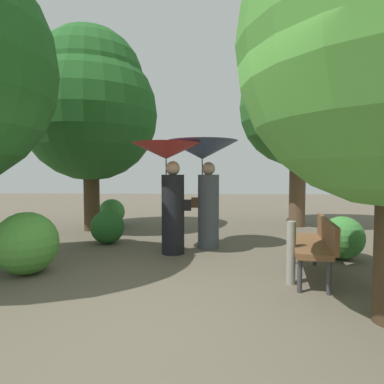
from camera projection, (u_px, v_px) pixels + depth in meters
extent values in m
plane|color=brown|center=(177.00, 314.00, 3.50)|extent=(40.00, 40.00, 0.00)
cylinder|color=black|center=(173.00, 214.00, 6.11)|extent=(0.41, 0.41, 1.44)
sphere|color=tan|center=(173.00, 168.00, 6.06)|extent=(0.26, 0.26, 0.26)
cylinder|color=#333338|center=(166.00, 181.00, 6.09)|extent=(0.02, 0.02, 0.78)
cone|color=#B22D2D|center=(166.00, 151.00, 6.06)|extent=(1.24, 1.24, 0.29)
cube|color=black|center=(187.00, 205.00, 6.06)|extent=(0.14, 0.10, 0.20)
cylinder|color=#474C56|center=(208.00, 211.00, 6.57)|extent=(0.41, 0.41, 1.44)
sphere|color=tan|center=(209.00, 169.00, 6.52)|extent=(0.26, 0.26, 0.26)
cylinder|color=#333338|center=(202.00, 180.00, 6.55)|extent=(0.02, 0.02, 0.80)
cone|color=#38476B|center=(202.00, 150.00, 6.52)|extent=(1.38, 1.38, 0.36)
cube|color=brown|center=(195.00, 202.00, 6.60)|extent=(0.14, 0.10, 0.20)
cylinder|color=#38383D|center=(293.00, 250.00, 5.43)|extent=(0.06, 0.06, 0.44)
cylinder|color=#38383D|center=(315.00, 252.00, 5.35)|extent=(0.06, 0.06, 0.44)
cylinder|color=#38383D|center=(300.00, 275.00, 4.13)|extent=(0.06, 0.06, 0.44)
cylinder|color=#38383D|center=(329.00, 277.00, 4.05)|extent=(0.06, 0.06, 0.44)
cube|color=brown|center=(309.00, 245.00, 4.72)|extent=(0.70, 1.55, 0.08)
cube|color=brown|center=(327.00, 232.00, 4.66)|extent=(0.33, 1.49, 0.35)
cylinder|color=#42301E|center=(91.00, 153.00, 8.52)|extent=(0.40, 0.40, 3.97)
sphere|color=#235B23|center=(90.00, 114.00, 8.46)|extent=(3.39, 3.39, 3.39)
sphere|color=#235B23|center=(90.00, 82.00, 8.41)|extent=(2.71, 2.71, 2.71)
cylinder|color=brown|center=(298.00, 147.00, 9.16)|extent=(0.44, 0.44, 4.36)
sphere|color=#2D6B28|center=(299.00, 107.00, 9.09)|extent=(3.21, 3.21, 3.21)
sphere|color=#2D6B28|center=(299.00, 74.00, 9.04)|extent=(2.57, 2.57, 2.57)
sphere|color=#428C3D|center=(112.00, 212.00, 9.51)|extent=(0.73, 0.73, 0.73)
sphere|color=#4C9338|center=(26.00, 243.00, 4.87)|extent=(0.91, 0.91, 0.91)
sphere|color=#428C3D|center=(342.00, 238.00, 5.74)|extent=(0.73, 0.73, 0.73)
sphere|color=#235B23|center=(108.00, 227.00, 6.97)|extent=(0.70, 0.70, 0.70)
cylinder|color=gray|center=(291.00, 253.00, 4.43)|extent=(0.12, 0.12, 0.84)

